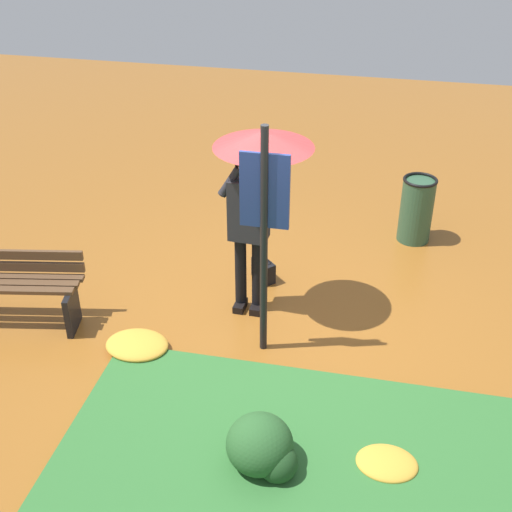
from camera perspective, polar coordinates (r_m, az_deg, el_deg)
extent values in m
plane|color=brown|center=(7.07, 0.81, -5.72)|extent=(18.00, 18.00, 0.00)
cylinder|color=black|center=(7.08, -1.29, -1.41)|extent=(0.12, 0.12, 0.86)
cylinder|color=black|center=(7.05, 0.14, -1.58)|extent=(0.12, 0.12, 0.86)
cube|color=black|center=(7.27, -1.32, -4.17)|extent=(0.12, 0.23, 0.08)
cube|color=black|center=(7.24, 0.07, -4.34)|extent=(0.12, 0.23, 0.08)
cube|color=#232328|center=(6.69, -0.61, 3.91)|extent=(0.39, 0.26, 0.64)
sphere|color=beige|center=(6.49, -0.63, 7.52)|extent=(0.20, 0.20, 0.20)
ellipsoid|color=black|center=(6.48, -0.64, 7.76)|extent=(0.20, 0.20, 0.15)
cylinder|color=#232328|center=(6.62, -2.49, 5.60)|extent=(0.18, 0.13, 0.18)
cylinder|color=#232328|center=(6.56, -2.19, 6.24)|extent=(0.24, 0.11, 0.33)
cube|color=black|center=(6.50, -1.45, 7.35)|extent=(0.07, 0.02, 0.14)
cylinder|color=#232328|center=(6.56, 0.78, 5.65)|extent=(0.11, 0.10, 0.09)
cylinder|color=#232328|center=(6.53, 0.67, 6.41)|extent=(0.10, 0.09, 0.23)
cylinder|color=#A5A5AD|center=(6.41, 0.63, 8.99)|extent=(0.02, 0.02, 0.41)
cone|color=#B22D2D|center=(6.37, 0.64, 9.78)|extent=(0.96, 0.96, 0.16)
sphere|color=#A5A5AD|center=(6.34, 0.64, 10.71)|extent=(0.02, 0.02, 0.02)
cylinder|color=black|center=(6.12, 0.67, 0.77)|extent=(0.07, 0.07, 2.30)
cube|color=navy|center=(5.87, 0.73, 5.47)|extent=(0.44, 0.04, 0.70)
cube|color=silver|center=(5.89, 0.77, 5.55)|extent=(0.38, 0.01, 0.64)
cube|color=black|center=(7.70, 0.63, -1.21)|extent=(0.31, 0.31, 0.24)
torus|color=black|center=(7.62, 0.63, -0.19)|extent=(0.14, 0.14, 0.18)
cube|color=black|center=(7.13, -15.16, -4.45)|extent=(0.12, 0.36, 0.44)
cube|color=#513823|center=(7.21, -20.39, -2.69)|extent=(1.40, 0.35, 0.04)
cube|color=#513823|center=(7.30, -19.93, -2.18)|extent=(1.40, 0.35, 0.04)
cube|color=#513823|center=(7.38, -19.48, -1.68)|extent=(1.40, 0.35, 0.04)
cube|color=#513823|center=(7.36, -19.43, -0.82)|extent=(1.38, 0.29, 0.10)
cube|color=#513823|center=(7.29, -19.62, 0.11)|extent=(1.38, 0.29, 0.10)
cylinder|color=#2D5138|center=(8.59, 13.28, 3.71)|extent=(0.40, 0.40, 0.80)
torus|color=black|center=(8.41, 13.62, 6.21)|extent=(0.42, 0.42, 0.04)
ellipsoid|color=#285628|center=(5.51, 0.30, -15.49)|extent=(0.53, 0.53, 0.48)
ellipsoid|color=#1E421E|center=(5.50, 1.82, -16.90)|extent=(0.32, 0.32, 0.32)
ellipsoid|color=gold|center=(6.79, -9.93, -7.36)|extent=(0.62, 0.50, 0.14)
ellipsoid|color=gold|center=(5.73, 10.91, -16.69)|extent=(0.49, 0.40, 0.11)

